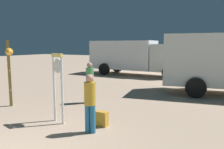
% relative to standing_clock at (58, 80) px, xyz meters
% --- Properties ---
extents(standing_clock, '(0.50, 0.19, 2.08)m').
position_rel_standing_clock_xyz_m(standing_clock, '(0.00, 0.00, 0.00)').
color(standing_clock, white).
rests_on(standing_clock, ground_plane).
extents(arrow_sign, '(1.02, 0.75, 2.49)m').
position_rel_standing_clock_xyz_m(arrow_sign, '(-2.58, 0.26, 0.33)').
color(arrow_sign, brown).
rests_on(arrow_sign, ground_plane).
extents(person_near_clock, '(0.30, 0.30, 1.57)m').
position_rel_standing_clock_xyz_m(person_near_clock, '(1.30, -0.21, -0.42)').
color(person_near_clock, teal).
rests_on(person_near_clock, ground_plane).
extents(backpack, '(0.33, 0.23, 0.43)m').
position_rel_standing_clock_xyz_m(backpack, '(1.31, 0.37, -1.09)').
color(backpack, gold).
rests_on(backpack, ground_plane).
extents(person_distant, '(0.31, 0.31, 1.64)m').
position_rel_standing_clock_xyz_m(person_distant, '(-0.53, 2.36, -0.38)').
color(person_distant, '#7E3287').
rests_on(person_distant, ground_plane).
extents(box_truck_far, '(6.96, 2.39, 2.65)m').
position_rel_standing_clock_xyz_m(box_truck_far, '(-2.73, 11.07, 0.20)').
color(box_truck_far, white).
rests_on(box_truck_far, ground_plane).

